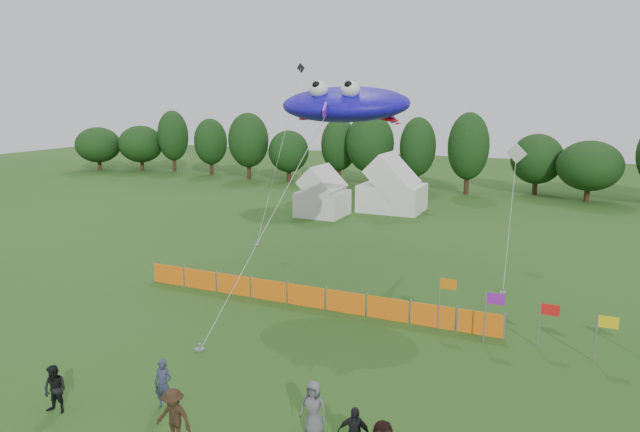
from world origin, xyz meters
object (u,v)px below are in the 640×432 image
at_px(spectator_a, 163,384).
at_px(spectator_b, 55,390).
at_px(tent_right, 392,189).
at_px(tent_left, 322,196).
at_px(spectator_c, 174,418).
at_px(spectator_e, 313,408).
at_px(stingray_kite, 349,104).
at_px(barrier_fence, 306,296).

relative_size(spectator_a, spectator_b, 1.06).
bearing_deg(tent_right, tent_left, -137.81).
xyz_separation_m(tent_right, spectator_b, (-0.09, -34.93, -1.11)).
relative_size(tent_right, spectator_c, 3.09).
height_order(spectator_c, spectator_e, spectator_c).
bearing_deg(tent_left, stingray_kite, -61.26).
xyz_separation_m(barrier_fence, spectator_a, (-0.24, -9.89, 0.32)).
xyz_separation_m(barrier_fence, spectator_e, (4.68, -9.26, 0.33)).
bearing_deg(stingray_kite, spectator_e, -72.38).
bearing_deg(tent_right, spectator_a, -85.19).
height_order(spectator_c, stingray_kite, stingray_kite).
xyz_separation_m(tent_left, spectator_a, (7.45, -29.12, -0.85)).
relative_size(tent_left, spectator_e, 2.25).
bearing_deg(tent_left, tent_right, 42.19).
distance_m(spectator_a, spectator_e, 4.97).
relative_size(tent_right, spectator_a, 3.23).
height_order(spectator_a, spectator_e, spectator_e).
bearing_deg(tent_left, spectator_b, -81.56).
relative_size(spectator_b, spectator_c, 0.91).
height_order(spectator_b, spectator_c, spectator_c).
height_order(tent_left, barrier_fence, tent_left).
height_order(barrier_fence, spectator_a, spectator_a).
distance_m(tent_left, tent_right, 6.27).
bearing_deg(spectator_e, tent_left, 112.15).
xyz_separation_m(spectator_c, spectator_e, (3.37, 2.09, -0.02)).
bearing_deg(stingray_kite, tent_left, 118.74).
distance_m(spectator_b, spectator_e, 8.13).
height_order(tent_left, spectator_c, tent_left).
xyz_separation_m(tent_left, tent_right, (4.65, 4.21, 0.22)).
xyz_separation_m(spectator_a, spectator_e, (4.93, 0.63, 0.01)).
bearing_deg(spectator_e, spectator_a, -174.01).
bearing_deg(spectator_b, barrier_fence, 65.19).
bearing_deg(spectator_b, spectator_a, 19.33).
bearing_deg(spectator_b, tent_left, 88.91).
distance_m(barrier_fence, spectator_a, 9.90).
relative_size(tent_left, spectator_c, 2.18).
bearing_deg(spectator_e, tent_right, 101.97).
bearing_deg(spectator_c, spectator_e, 28.96).
xyz_separation_m(spectator_c, stingray_kite, (-1.10, 16.15, 8.41)).
height_order(barrier_fence, stingray_kite, stingray_kite).
relative_size(spectator_c, stingray_kite, 0.09).
distance_m(tent_right, spectator_e, 33.62).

